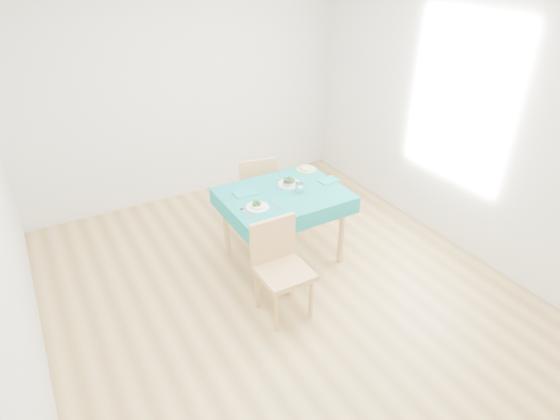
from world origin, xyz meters
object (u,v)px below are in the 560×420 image
table (283,227)px  bowl_near (257,205)px  chair_near (284,263)px  side_plate (306,169)px  bowl_far (290,181)px  chair_far (255,181)px

table → bowl_near: (-0.34, -0.13, 0.41)m
chair_near → bowl_near: 0.62m
side_plate → bowl_near: bearing=-150.7°
chair_near → bowl_near: (0.05, 0.56, 0.27)m
bowl_near → side_plate: bearing=29.3°
chair_near → bowl_near: size_ratio=5.04×
chair_near → bowl_far: chair_near is taller
chair_near → bowl_far: bearing=56.6°
table → chair_near: 0.81m
table → bowl_near: bearing=-159.3°
table → bowl_far: bowl_far is taller
table → bowl_near: size_ratio=5.50×
bowl_near → bowl_far: 0.55m
chair_far → bowl_far: (0.04, -0.67, 0.28)m
table → chair_near: size_ratio=1.09×
bowl_near → bowl_far: bearing=27.6°
chair_near → side_plate: size_ratio=4.99×
chair_near → bowl_near: chair_near is taller
chair_far → bowl_near: size_ratio=4.91×
side_plate → chair_far: bearing=127.7°
bowl_near → bowl_far: size_ratio=0.88×
side_plate → table: bearing=-145.1°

